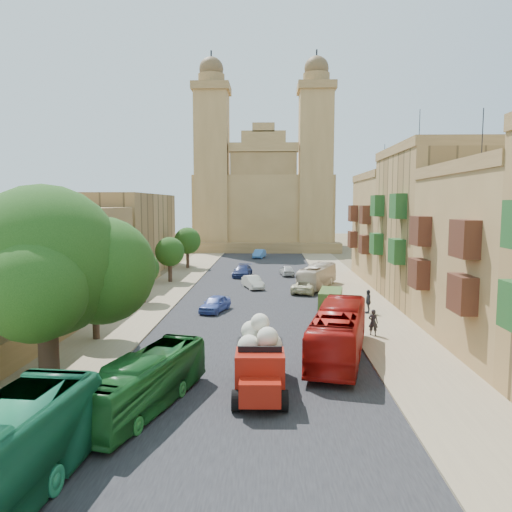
# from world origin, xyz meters

# --- Properties ---
(ground) EXTENTS (260.00, 260.00, 0.00)m
(ground) POSITION_xyz_m (0.00, 0.00, 0.00)
(ground) COLOR brown
(road_surface) EXTENTS (14.00, 140.00, 0.01)m
(road_surface) POSITION_xyz_m (0.00, 30.00, 0.01)
(road_surface) COLOR black
(road_surface) RESTS_ON ground
(sidewalk_east) EXTENTS (5.00, 140.00, 0.01)m
(sidewalk_east) POSITION_xyz_m (9.50, 30.00, 0.01)
(sidewalk_east) COLOR #8B795B
(sidewalk_east) RESTS_ON ground
(sidewalk_west) EXTENTS (5.00, 140.00, 0.01)m
(sidewalk_west) POSITION_xyz_m (-9.50, 30.00, 0.01)
(sidewalk_west) COLOR #8B795B
(sidewalk_west) RESTS_ON ground
(kerb_east) EXTENTS (0.25, 140.00, 0.12)m
(kerb_east) POSITION_xyz_m (7.00, 30.00, 0.06)
(kerb_east) COLOR #8B795B
(kerb_east) RESTS_ON ground
(kerb_west) EXTENTS (0.25, 140.00, 0.12)m
(kerb_west) POSITION_xyz_m (-7.00, 30.00, 0.06)
(kerb_west) COLOR #8B795B
(kerb_west) RESTS_ON ground
(townhouse_b) EXTENTS (9.00, 14.00, 14.90)m
(townhouse_b) POSITION_xyz_m (15.95, 11.00, 5.66)
(townhouse_b) COLOR olive
(townhouse_b) RESTS_ON ground
(townhouse_c) EXTENTS (9.00, 14.00, 17.40)m
(townhouse_c) POSITION_xyz_m (15.95, 25.00, 6.91)
(townhouse_c) COLOR #9F7A48
(townhouse_c) RESTS_ON ground
(townhouse_d) EXTENTS (9.00, 14.00, 15.90)m
(townhouse_d) POSITION_xyz_m (15.95, 39.00, 6.16)
(townhouse_d) COLOR olive
(townhouse_d) RESTS_ON ground
(west_wall) EXTENTS (1.00, 40.00, 1.80)m
(west_wall) POSITION_xyz_m (-12.50, 20.00, 0.90)
(west_wall) COLOR olive
(west_wall) RESTS_ON ground
(west_building_low) EXTENTS (10.00, 28.00, 8.40)m
(west_building_low) POSITION_xyz_m (-18.00, 18.00, 4.20)
(west_building_low) COLOR olive
(west_building_low) RESTS_ON ground
(west_building_mid) EXTENTS (10.00, 22.00, 10.00)m
(west_building_mid) POSITION_xyz_m (-18.00, 44.00, 5.00)
(west_building_mid) COLOR #9F7A48
(west_building_mid) RESTS_ON ground
(church) EXTENTS (28.00, 22.50, 36.30)m
(church) POSITION_xyz_m (-0.00, 78.61, 9.52)
(church) COLOR olive
(church) RESTS_ON ground
(ficus_tree) EXTENTS (9.71, 8.94, 9.71)m
(ficus_tree) POSITION_xyz_m (-9.41, 4.01, 5.74)
(ficus_tree) COLOR #39271C
(ficus_tree) RESTS_ON ground
(street_tree_a) EXTENTS (3.59, 3.59, 5.52)m
(street_tree_a) POSITION_xyz_m (-10.00, 12.00, 3.70)
(street_tree_a) COLOR #39271C
(street_tree_a) RESTS_ON ground
(street_tree_b) EXTENTS (2.98, 2.98, 4.58)m
(street_tree_b) POSITION_xyz_m (-10.00, 24.00, 3.06)
(street_tree_b) COLOR #39271C
(street_tree_b) RESTS_ON ground
(street_tree_c) EXTENTS (3.29, 3.29, 5.07)m
(street_tree_c) POSITION_xyz_m (-10.00, 36.00, 3.39)
(street_tree_c) COLOR #39271C
(street_tree_c) RESTS_ON ground
(street_tree_d) EXTENTS (3.64, 3.64, 5.59)m
(street_tree_d) POSITION_xyz_m (-10.00, 48.00, 3.75)
(street_tree_d) COLOR #39271C
(street_tree_d) RESTS_ON ground
(red_truck) EXTENTS (2.51, 6.08, 3.52)m
(red_truck) POSITION_xyz_m (0.85, 3.17, 1.55)
(red_truck) COLOR maroon
(red_truck) RESTS_ON ground
(olive_pickup) EXTENTS (2.46, 4.27, 1.66)m
(olive_pickup) POSITION_xyz_m (6.32, 21.44, 0.81)
(olive_pickup) COLOR #3D5921
(olive_pickup) RESTS_ON ground
(bus_green_north) EXTENTS (4.15, 8.79, 2.38)m
(bus_green_north) POSITION_xyz_m (-4.00, 1.00, 1.19)
(bus_green_north) COLOR #1D6425
(bus_green_north) RESTS_ON ground
(bus_red_east) EXTENTS (4.81, 10.95, 2.97)m
(bus_red_east) POSITION_xyz_m (5.23, 8.44, 1.49)
(bus_red_east) COLOR #A5130F
(bus_red_east) RESTS_ON ground
(bus_cream_east) EXTENTS (4.90, 8.84, 2.42)m
(bus_cream_east) POSITION_xyz_m (6.24, 32.48, 1.21)
(bus_cream_east) COLOR beige
(bus_cream_east) RESTS_ON ground
(car_blue_a) EXTENTS (2.62, 4.16, 1.32)m
(car_blue_a) POSITION_xyz_m (-3.18, 20.44, 0.66)
(car_blue_a) COLOR #465EB5
(car_blue_a) RESTS_ON ground
(car_white_a) EXTENTS (2.61, 4.23, 1.32)m
(car_white_a) POSITION_xyz_m (-0.50, 31.78, 0.66)
(car_white_a) COLOR silver
(car_white_a) RESTS_ON ground
(car_cream) EXTENTS (3.41, 5.15, 1.32)m
(car_cream) POSITION_xyz_m (4.83, 29.44, 0.66)
(car_cream) COLOR beige
(car_cream) RESTS_ON ground
(car_dkblue) EXTENTS (2.46, 4.94, 1.38)m
(car_dkblue) POSITION_xyz_m (-2.05, 40.13, 0.69)
(car_dkblue) COLOR navy
(car_dkblue) RESTS_ON ground
(car_white_b) EXTENTS (1.93, 3.88, 1.27)m
(car_white_b) POSITION_xyz_m (3.35, 41.16, 0.64)
(car_white_b) COLOR silver
(car_white_b) RESTS_ON ground
(car_blue_b) EXTENTS (2.21, 4.43, 1.39)m
(car_blue_b) POSITION_xyz_m (-0.50, 61.09, 0.70)
(car_blue_b) COLOR #3E78C0
(car_blue_b) RESTS_ON ground
(pedestrian_a) EXTENTS (0.76, 0.64, 1.77)m
(pedestrian_a) POSITION_xyz_m (8.21, 13.42, 0.89)
(pedestrian_a) COLOR black
(pedestrian_a) RESTS_ON ground
(pedestrian_c) EXTENTS (0.62, 1.18, 1.92)m
(pedestrian_c) POSITION_xyz_m (9.18, 20.19, 0.96)
(pedestrian_c) COLOR #303239
(pedestrian_c) RESTS_ON ground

